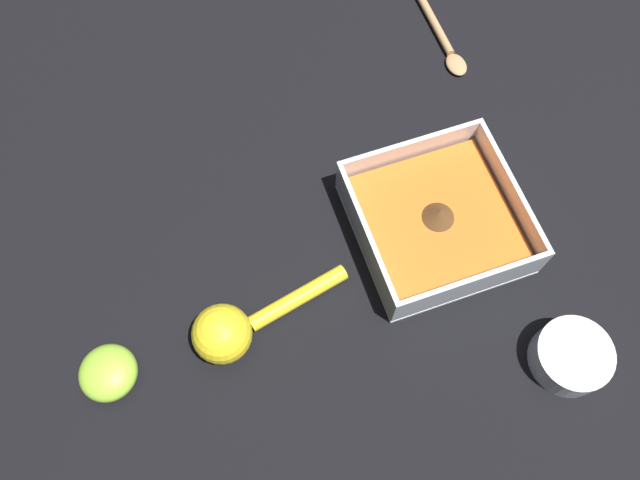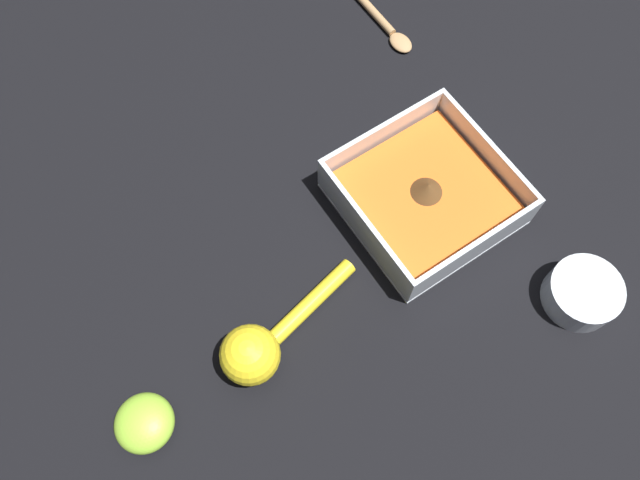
{
  "view_description": "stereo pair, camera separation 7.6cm",
  "coord_description": "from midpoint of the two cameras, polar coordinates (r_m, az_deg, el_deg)",
  "views": [
    {
      "loc": [
        -0.28,
        -0.24,
        0.73
      ],
      "look_at": [
        -0.18,
        0.05,
        0.03
      ],
      "focal_mm": 35.0,
      "sensor_mm": 36.0,
      "label": 1
    },
    {
      "loc": [
        -0.34,
        -0.2,
        0.73
      ],
      "look_at": [
        -0.18,
        0.05,
        0.03
      ],
      "focal_mm": 35.0,
      "sensor_mm": 36.0,
      "label": 2
    }
  ],
  "objects": [
    {
      "name": "wooden_spoon",
      "position": [
        1.0,
        12.72,
        18.47
      ],
      "size": [
        0.03,
        0.22,
        0.01
      ],
      "rotation": [
        0.0,
        0.0,
        4.71
      ],
      "color": "tan",
      "rests_on": "ground_plane"
    },
    {
      "name": "lemon_half",
      "position": [
        0.75,
        -16.06,
        -11.95
      ],
      "size": [
        0.07,
        0.07,
        0.04
      ],
      "color": "#93CC38",
      "rests_on": "ground_plane"
    },
    {
      "name": "ground_plane",
      "position": [
        0.82,
        15.57,
        -0.29
      ],
      "size": [
        4.0,
        4.0,
        0.0
      ],
      "primitive_type": "plane",
      "color": "black"
    },
    {
      "name": "lemon_squeezer",
      "position": [
        0.72,
        -5.04,
        -8.47
      ],
      "size": [
        0.2,
        0.08,
        0.07
      ],
      "rotation": [
        0.0,
        0.0,
        3.35
      ],
      "color": "yellow",
      "rests_on": "ground_plane"
    },
    {
      "name": "square_dish",
      "position": [
        0.8,
        13.23,
        1.31
      ],
      "size": [
        0.2,
        0.2,
        0.06
      ],
      "color": "silver",
      "rests_on": "ground_plane"
    },
    {
      "name": "spice_bowl",
      "position": [
        0.8,
        24.5,
        -10.03
      ],
      "size": [
        0.09,
        0.09,
        0.04
      ],
      "color": "silver",
      "rests_on": "ground_plane"
    }
  ]
}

